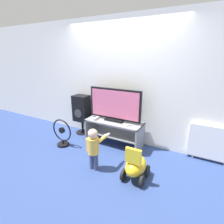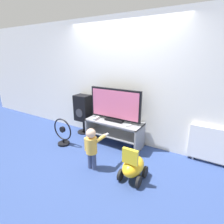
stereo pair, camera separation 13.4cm
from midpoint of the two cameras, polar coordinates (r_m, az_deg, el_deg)
ground_plane at (r=3.70m, az=-2.17°, el=-11.87°), size 16.00×16.00×0.00m
wall_back at (r=3.74m, az=2.09°, el=9.68°), size 10.00×0.06×2.60m
tv_stand at (r=3.73m, az=-0.32°, el=-5.51°), size 1.20×0.48×0.54m
television at (r=3.57m, az=-0.16°, el=2.20°), size 1.13×0.20×0.68m
game_console at (r=3.74m, az=-6.28°, el=-2.13°), size 0.05×0.18×0.05m
remote_primary at (r=3.41m, az=4.32°, el=-4.36°), size 0.10×0.13×0.03m
child at (r=2.93m, az=-7.33°, el=-10.92°), size 0.28×0.43×0.74m
speaker_tower at (r=4.25m, az=-10.80°, el=0.88°), size 0.37×0.33×0.95m
floor_fan at (r=3.87m, az=-16.92°, el=-6.90°), size 0.49×0.25×0.59m
ride_on_toy at (r=2.83m, az=6.34°, el=-17.13°), size 0.34×0.48×0.58m
radiator at (r=3.56m, az=28.73°, el=-8.81°), size 0.75×0.08×0.68m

